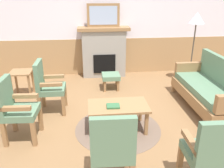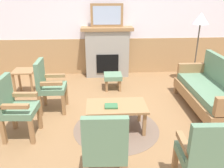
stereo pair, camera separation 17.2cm
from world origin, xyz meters
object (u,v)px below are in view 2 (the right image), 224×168
(framed_picture, at_px, (107,15))
(armchair_near_fireplace, at_px, (14,105))
(fireplace, at_px, (107,52))
(side_table, at_px, (24,75))
(floor_lamp_by_couch, at_px, (200,23))
(couch, at_px, (211,91))
(armchair_by_window_left, at_px, (48,84))
(book_on_table, at_px, (111,106))
(armchair_front_left, at_px, (105,146))
(footstool, at_px, (113,77))
(armchair_front_center, at_px, (205,155))
(coffee_table, at_px, (116,108))

(framed_picture, bearing_deg, armchair_near_fireplace, -119.16)
(fireplace, bearing_deg, side_table, -149.25)
(floor_lamp_by_couch, bearing_deg, armchair_near_fireplace, -150.71)
(couch, relative_size, armchair_by_window_left, 1.84)
(book_on_table, height_order, armchair_front_left, armchair_front_left)
(fireplace, xyz_separation_m, side_table, (-1.84, -1.09, -0.22))
(couch, distance_m, footstool, 2.10)
(framed_picture, height_order, side_table, framed_picture)
(couch, bearing_deg, side_table, 164.55)
(armchair_near_fireplace, distance_m, armchair_front_center, 2.70)
(footstool, height_order, armchair_front_left, armchair_front_left)
(footstool, relative_size, side_table, 0.73)
(fireplace, relative_size, armchair_front_left, 1.33)
(book_on_table, xyz_separation_m, armchair_near_fireplace, (-1.46, -0.04, 0.08))
(framed_picture, distance_m, armchair_front_left, 3.95)
(framed_picture, relative_size, armchair_front_left, 0.82)
(armchair_near_fireplace, distance_m, side_table, 1.66)
(side_table, bearing_deg, framed_picture, 30.75)
(fireplace, relative_size, armchair_front_center, 1.33)
(book_on_table, bearing_deg, footstool, 85.34)
(framed_picture, relative_size, couch, 0.44)
(fireplace, bearing_deg, couch, -49.06)
(fireplace, distance_m, framed_picture, 0.91)
(fireplace, height_order, book_on_table, fireplace)
(book_on_table, height_order, armchair_by_window_left, armchair_by_window_left)
(fireplace, height_order, couch, fireplace)
(armchair_near_fireplace, height_order, armchair_front_center, same)
(book_on_table, height_order, armchair_near_fireplace, armchair_near_fireplace)
(fireplace, height_order, armchair_by_window_left, fireplace)
(framed_picture, xyz_separation_m, armchair_front_left, (-0.19, -3.81, -1.02))
(coffee_table, bearing_deg, couch, 16.25)
(fireplace, height_order, armchair_front_left, fireplace)
(footstool, bearing_deg, armchair_near_fireplace, -131.95)
(armchair_near_fireplace, bearing_deg, side_table, 101.07)
(armchair_front_left, xyz_separation_m, armchair_front_center, (1.05, -0.20, 0.00))
(coffee_table, bearing_deg, footstool, 88.12)
(coffee_table, bearing_deg, floor_lamp_by_couch, 43.31)
(armchair_by_window_left, relative_size, armchair_front_center, 1.00)
(framed_picture, height_order, floor_lamp_by_couch, framed_picture)
(coffee_table, bearing_deg, framed_picture, 90.69)
(armchair_near_fireplace, bearing_deg, fireplace, 60.84)
(coffee_table, height_order, armchair_near_fireplace, armchair_near_fireplace)
(fireplace, bearing_deg, book_on_table, -91.19)
(framed_picture, distance_m, armchair_near_fireplace, 3.28)
(armchair_front_left, bearing_deg, floor_lamp_by_couch, 53.98)
(coffee_table, distance_m, side_table, 2.42)
(armchair_near_fireplace, height_order, armchair_by_window_left, same)
(armchair_near_fireplace, relative_size, armchair_front_center, 1.00)
(footstool, distance_m, armchair_front_left, 2.90)
(couch, relative_size, side_table, 3.27)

